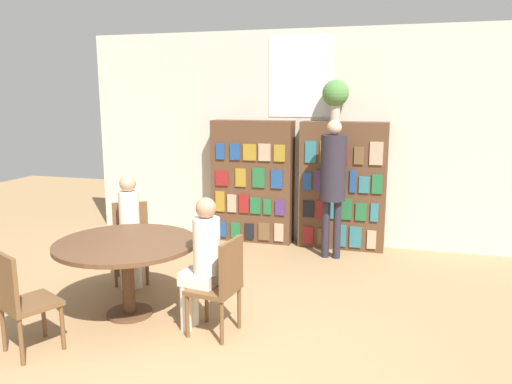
% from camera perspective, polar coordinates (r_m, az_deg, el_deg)
% --- Properties ---
extents(wall_back, '(6.40, 0.07, 3.00)m').
position_cam_1_polar(wall_back, '(7.17, 5.03, 6.20)').
color(wall_back, beige).
rests_on(wall_back, ground_plane).
extents(bookshelf_left, '(1.17, 0.34, 1.75)m').
position_cam_1_polar(bookshelf_left, '(7.21, -0.40, 1.20)').
color(bookshelf_left, brown).
rests_on(bookshelf_left, ground_plane).
extents(bookshelf_right, '(1.17, 0.34, 1.75)m').
position_cam_1_polar(bookshelf_right, '(6.97, 9.87, 0.69)').
color(bookshelf_right, brown).
rests_on(bookshelf_right, ground_plane).
extents(flower_vase, '(0.36, 0.36, 0.55)m').
position_cam_1_polar(flower_vase, '(6.88, 9.07, 10.90)').
color(flower_vase, '#B7AD9E').
rests_on(flower_vase, bookshelf_right).
extents(reading_table, '(1.35, 1.35, 0.74)m').
position_cam_1_polar(reading_table, '(4.93, -14.56, -6.66)').
color(reading_table, brown).
rests_on(reading_table, ground_plane).
extents(chair_near_camera, '(0.53, 0.53, 0.88)m').
position_cam_1_polar(chair_near_camera, '(4.53, -25.33, -10.85)').
color(chair_near_camera, brown).
rests_on(chair_near_camera, ground_plane).
extents(chair_left_side, '(0.54, 0.54, 0.88)m').
position_cam_1_polar(chair_left_side, '(5.94, -14.11, -5.05)').
color(chair_left_side, brown).
rests_on(chair_left_side, ground_plane).
extents(chair_far_side, '(0.45, 0.45, 0.88)m').
position_cam_1_polar(chair_far_side, '(4.44, -4.01, -10.22)').
color(chair_far_side, brown).
rests_on(chair_far_side, ground_plane).
extents(seated_reader_left, '(0.35, 0.39, 1.23)m').
position_cam_1_polar(seated_reader_left, '(5.71, -14.26, -3.71)').
color(seated_reader_left, silver).
rests_on(seated_reader_left, ground_plane).
extents(seated_reader_right, '(0.37, 0.28, 1.23)m').
position_cam_1_polar(seated_reader_right, '(4.46, -6.15, -7.46)').
color(seated_reader_right, silver).
rests_on(seated_reader_right, ground_plane).
extents(librarian_standing, '(0.33, 0.60, 1.80)m').
position_cam_1_polar(librarian_standing, '(6.44, 8.81, 2.06)').
color(librarian_standing, '#28232D').
rests_on(librarian_standing, ground_plane).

